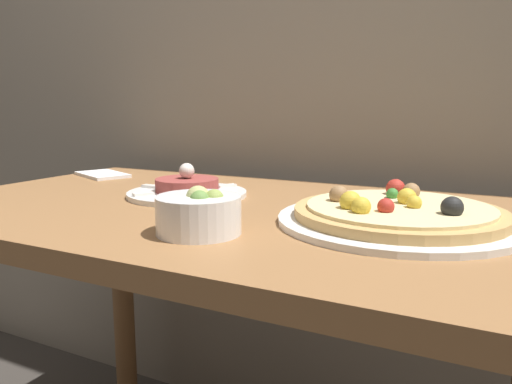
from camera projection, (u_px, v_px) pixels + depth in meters
dining_table at (227, 265)px, 0.93m from camera, size 1.17×0.68×0.73m
pizza_plate at (398, 214)px, 0.78m from camera, size 0.38×0.38×0.06m
tartare_plate at (187, 189)px, 1.01m from camera, size 0.24×0.24×0.07m
small_bowl at (199, 213)px, 0.72m from camera, size 0.12×0.12×0.07m
napkin at (102, 175)px, 1.29m from camera, size 0.17×0.14×0.01m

